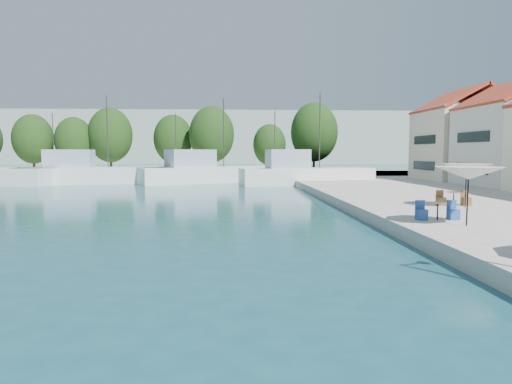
{
  "coord_description": "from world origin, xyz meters",
  "views": [
    {
      "loc": [
        -0.81,
        3.91,
        3.51
      ],
      "look_at": [
        0.47,
        26.0,
        1.57
      ],
      "focal_mm": 32.0,
      "sensor_mm": 36.0,
      "label": 1
    }
  ],
  "objects": [
    {
      "name": "quay_far",
      "position": [
        -8.0,
        67.0,
        0.3
      ],
      "size": [
        90.0,
        16.0,
        0.6
      ],
      "primitive_type": "cube",
      "color": "#9D968E",
      "rests_on": "ground"
    },
    {
      "name": "hill_west",
      "position": [
        -30.0,
        160.0,
        8.0
      ],
      "size": [
        180.0,
        40.0,
        16.0
      ],
      "primitive_type": "cube",
      "color": "#94A197",
      "rests_on": "ground"
    },
    {
      "name": "hill_east",
      "position": [
        40.0,
        180.0,
        6.0
      ],
      "size": [
        140.0,
        40.0,
        12.0
      ],
      "primitive_type": "cube",
      "color": "#94A197",
      "rests_on": "ground"
    },
    {
      "name": "building_06",
      "position": [
        24.0,
        51.0,
        5.5
      ],
      "size": [
        9.0,
        8.8,
        10.2
      ],
      "color": "beige",
      "rests_on": "quay_right"
    },
    {
      "name": "trawler_02",
      "position": [
        -16.54,
        55.91,
        1.07
      ],
      "size": [
        16.8,
        5.97,
        10.2
      ],
      "rotation": [
        0.0,
        0.0,
        0.1
      ],
      "color": "silver",
      "rests_on": "ground"
    },
    {
      "name": "trawler_03",
      "position": [
        -3.41,
        57.07,
        1.07
      ],
      "size": [
        17.05,
        11.46,
        10.2
      ],
      "rotation": [
        0.0,
        0.0,
        0.46
      ],
      "color": "silver",
      "rests_on": "ground"
    },
    {
      "name": "trawler_04",
      "position": [
        7.11,
        52.5,
        1.07
      ],
      "size": [
        14.7,
        5.95,
        10.2
      ],
      "rotation": [
        0.0,
        0.0,
        0.16
      ],
      "color": "silver",
      "rests_on": "ground"
    },
    {
      "name": "tree_02",
      "position": [
        -28.31,
        69.77,
        5.34
      ],
      "size": [
        5.54,
        5.54,
        8.21
      ],
      "color": "#3F2B19",
      "rests_on": "quay_far"
    },
    {
      "name": "tree_03",
      "position": [
        -22.8,
        70.08,
        5.14
      ],
      "size": [
        5.32,
        5.32,
        7.87
      ],
      "color": "#3F2B19",
      "rests_on": "quay_far"
    },
    {
      "name": "tree_04",
      "position": [
        -17.9,
        70.77,
        5.95
      ],
      "size": [
        6.27,
        6.27,
        9.28
      ],
      "color": "#3F2B19",
      "rests_on": "quay_far"
    },
    {
      "name": "tree_05",
      "position": [
        -9.07,
        71.49,
        5.43
      ],
      "size": [
        5.65,
        5.65,
        8.37
      ],
      "color": "#3F2B19",
      "rests_on": "quay_far"
    },
    {
      "name": "tree_06",
      "position": [
        -3.32,
        68.28,
        5.97
      ],
      "size": [
        6.29,
        6.29,
        9.31
      ],
      "color": "#3F2B19",
      "rests_on": "quay_far"
    },
    {
      "name": "tree_07",
      "position": [
        4.79,
        68.06,
        4.55
      ],
      "size": [
        4.62,
        4.62,
        6.84
      ],
      "color": "#3F2B19",
      "rests_on": "quay_far"
    },
    {
      "name": "tree_08",
      "position": [
        11.29,
        69.03,
        6.35
      ],
      "size": [
        6.73,
        6.73,
        9.97
      ],
      "color": "#3F2B19",
      "rests_on": "quay_far"
    },
    {
      "name": "umbrella_white",
      "position": [
        8.55,
        21.26,
        2.69
      ],
      "size": [
        2.66,
        2.66,
        2.34
      ],
      "color": "black",
      "rests_on": "quay_right"
    },
    {
      "name": "umbrella_cream",
      "position": [
        11.65,
        27.23,
        2.64
      ],
      "size": [
        2.67,
        2.67,
        2.3
      ],
      "color": "black",
      "rests_on": "quay_right"
    },
    {
      "name": "cafe_table_02",
      "position": [
        8.1,
        22.85,
        0.89
      ],
      "size": [
        1.82,
        0.7,
        0.76
      ],
      "color": "black",
      "rests_on": "quay_right"
    },
    {
      "name": "cafe_table_03",
      "position": [
        11.37,
        27.93,
        0.89
      ],
      "size": [
        1.82,
        0.7,
        0.76
      ],
      "color": "black",
      "rests_on": "quay_right"
    }
  ]
}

